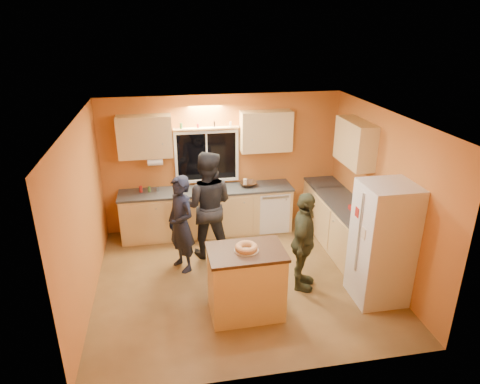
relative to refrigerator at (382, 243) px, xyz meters
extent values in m
plane|color=brown|center=(-1.89, 0.80, -0.90)|extent=(4.50, 4.50, 0.00)
cube|color=#BF6F31|center=(-1.89, 2.80, 0.40)|extent=(4.50, 0.04, 2.60)
cube|color=#BF6F31|center=(-1.89, -1.20, 0.40)|extent=(4.50, 0.04, 2.60)
cube|color=#BF6F31|center=(-4.14, 0.80, 0.40)|extent=(0.04, 4.00, 2.60)
cube|color=#BF6F31|center=(0.36, 0.80, 0.40)|extent=(0.04, 4.00, 2.60)
cube|color=white|center=(-1.89, 0.80, 1.70)|extent=(4.50, 4.00, 0.02)
cube|color=black|center=(-2.19, 2.79, 0.55)|extent=(1.10, 0.02, 0.90)
cube|color=white|center=(-2.19, 2.77, 0.55)|extent=(1.20, 0.04, 1.00)
cube|color=tan|center=(-3.29, 2.64, 1.02)|extent=(0.95, 0.33, 0.75)
cube|color=tan|center=(-1.09, 2.64, 1.02)|extent=(0.95, 0.33, 0.75)
cube|color=tan|center=(0.19, 1.60, 1.02)|extent=(0.33, 1.00, 0.75)
cylinder|color=silver|center=(-3.14, 2.52, 0.58)|extent=(0.27, 0.12, 0.12)
cube|color=tan|center=(-2.24, 2.50, -0.47)|extent=(3.20, 0.60, 0.86)
cube|color=#282B2D|center=(-2.24, 2.50, -0.02)|extent=(3.24, 0.62, 0.04)
cube|color=tan|center=(0.06, 2.50, -0.47)|extent=(0.60, 0.60, 0.86)
cube|color=#282B2D|center=(0.06, 2.50, -0.02)|extent=(0.62, 0.62, 0.04)
cube|color=tan|center=(0.06, 1.30, -0.47)|extent=(0.60, 1.80, 0.86)
cube|color=#282B2D|center=(0.06, 1.30, -0.02)|extent=(0.62, 1.84, 0.04)
cube|color=silver|center=(0.00, 0.00, 0.00)|extent=(0.72, 0.70, 1.80)
cube|color=tan|center=(-1.97, -0.02, -0.42)|extent=(1.00, 0.68, 0.97)
cube|color=black|center=(-1.97, -0.02, 0.08)|extent=(1.05, 0.72, 0.04)
torus|color=#BB7F4D|center=(-1.97, -0.02, 0.14)|extent=(0.31, 0.31, 0.09)
imported|color=black|center=(-2.78, 1.31, -0.09)|extent=(0.63, 0.70, 1.62)
imported|color=black|center=(-2.31, 1.69, 0.04)|extent=(1.06, 0.92, 1.88)
imported|color=#2F3723|center=(-1.02, 0.44, -0.12)|extent=(0.72, 0.99, 1.56)
imported|color=black|center=(-1.44, 2.54, 0.04)|extent=(0.34, 0.34, 0.08)
cylinder|color=beige|center=(-2.17, 2.48, 0.09)|extent=(0.14, 0.14, 0.17)
imported|color=gray|center=(0.14, 0.57, 0.13)|extent=(0.25, 0.22, 0.27)
cube|color=maroon|center=(0.09, 1.16, 0.04)|extent=(0.16, 0.12, 0.07)
camera|label=1|loc=(-2.94, -4.90, 2.97)|focal=32.00mm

